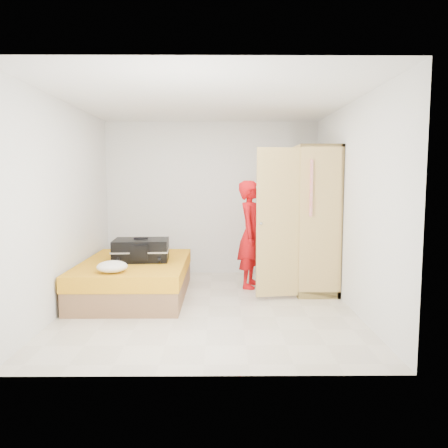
{
  "coord_description": "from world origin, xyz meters",
  "views": [
    {
      "loc": [
        0.15,
        -5.5,
        1.66
      ],
      "look_at": [
        0.2,
        0.64,
        1.0
      ],
      "focal_mm": 35.0,
      "sensor_mm": 36.0,
      "label": 1
    }
  ],
  "objects_px": {
    "person": "(251,234)",
    "suitcase": "(141,250)",
    "bed": "(135,278)",
    "wardrobe": "(309,223)",
    "round_cushion": "(112,267)"
  },
  "relations": [
    {
      "from": "person",
      "to": "suitcase",
      "type": "xyz_separation_m",
      "value": [
        -1.57,
        -0.49,
        -0.16
      ]
    },
    {
      "from": "bed",
      "to": "suitcase",
      "type": "height_order",
      "value": "suitcase"
    },
    {
      "from": "wardrobe",
      "to": "person",
      "type": "bearing_deg",
      "value": 169.33
    },
    {
      "from": "suitcase",
      "to": "wardrobe",
      "type": "bearing_deg",
      "value": 4.01
    },
    {
      "from": "person",
      "to": "suitcase",
      "type": "relative_size",
      "value": 2.02
    },
    {
      "from": "suitcase",
      "to": "round_cushion",
      "type": "relative_size",
      "value": 2.14
    },
    {
      "from": "bed",
      "to": "person",
      "type": "distance_m",
      "value": 1.82
    },
    {
      "from": "bed",
      "to": "wardrobe",
      "type": "bearing_deg",
      "value": 8.11
    },
    {
      "from": "person",
      "to": "suitcase",
      "type": "distance_m",
      "value": 1.65
    },
    {
      "from": "wardrobe",
      "to": "suitcase",
      "type": "xyz_separation_m",
      "value": [
        -2.41,
        -0.33,
        -0.35
      ]
    },
    {
      "from": "bed",
      "to": "person",
      "type": "bearing_deg",
      "value": 17.23
    },
    {
      "from": "wardrobe",
      "to": "suitcase",
      "type": "bearing_deg",
      "value": -172.28
    },
    {
      "from": "wardrobe",
      "to": "round_cushion",
      "type": "relative_size",
      "value": 5.63
    },
    {
      "from": "person",
      "to": "round_cushion",
      "type": "bearing_deg",
      "value": 141.65
    },
    {
      "from": "person",
      "to": "suitcase",
      "type": "height_order",
      "value": "person"
    }
  ]
}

